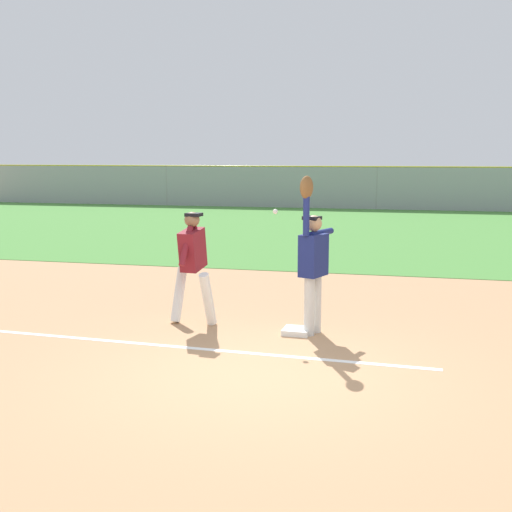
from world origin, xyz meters
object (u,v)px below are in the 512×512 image
fielder (313,257)px  parked_car_green (400,193)px  parked_car_silver (301,191)px  first_base (297,331)px  runner (193,260)px  parked_car_white (223,191)px  baseball (275,211)px  parked_car_red (500,193)px

fielder → parked_car_green: 24.55m
parked_car_silver → fielder: bearing=-81.6°
first_base → runner: (-1.63, 0.18, 0.96)m
runner → parked_car_green: size_ratio=0.38×
first_base → parked_car_white: bearing=108.7°
fielder → parked_car_green: fielder is taller
first_base → runner: bearing=173.5°
baseball → parked_car_silver: baseball is taller
parked_car_silver → parked_car_red: size_ratio=1.00×
parked_car_red → parked_car_silver: bearing=-174.5°
first_base → parked_car_white: (-8.29, 24.52, 0.63)m
baseball → parked_car_green: size_ratio=0.02×
baseball → fielder: bearing=-18.0°
runner → parked_car_silver: size_ratio=0.39×
fielder → parked_car_silver: (-4.33, 24.66, -0.45)m
parked_car_green → first_base: bearing=-96.4°
runner → baseball: size_ratio=23.24×
parked_car_white → parked_car_silver: size_ratio=0.99×
first_base → parked_car_green: 24.60m
fielder → parked_car_white: bearing=-50.4°
fielder → parked_car_white: fielder is taller
runner → parked_car_silver: bearing=102.0°
first_base → baseball: 1.76m
baseball → parked_car_red: bearing=76.2°
runner → parked_car_white: 25.24m
runner → parked_car_red: size_ratio=0.39×
first_base → runner: 1.90m
parked_car_white → parked_car_green: (9.26, 0.05, 0.00)m
fielder → baseball: (-0.59, 0.19, 0.63)m
runner → parked_car_green: (2.60, 24.39, -0.32)m
fielder → parked_car_green: bearing=-71.3°
baseball → parked_car_green: (1.34, 24.34, -1.07)m
first_base → baseball: bearing=147.9°
parked_car_green → parked_car_silver: bearing=174.4°
first_base → parked_car_green: bearing=87.7°
parked_car_white → runner: bearing=-74.8°
parked_car_silver → parked_car_green: (5.08, -0.13, 0.00)m
parked_car_silver → parked_car_red: (9.90, 0.64, 0.00)m
baseball → parked_car_white: 25.57m
parked_car_green → parked_car_red: bearing=4.9°
parked_car_white → parked_car_silver: 4.19m
first_base → parked_car_white: 25.90m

